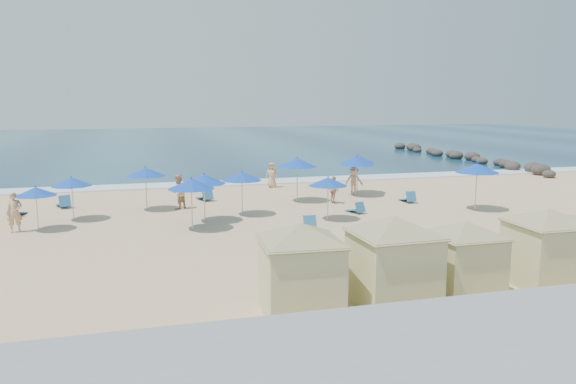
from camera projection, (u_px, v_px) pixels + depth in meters
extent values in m
plane|color=#D3B085|center=(302.00, 232.00, 25.38)|extent=(160.00, 160.00, 0.00)
cube|color=#0D2F4C|center=(187.00, 142.00, 77.67)|extent=(160.00, 80.00, 0.06)
cube|color=white|center=(239.00, 183.00, 40.11)|extent=(160.00, 2.50, 0.08)
cube|color=gray|center=(466.00, 336.00, 12.93)|extent=(160.00, 2.20, 1.10)
cube|color=gray|center=(563.00, 371.00, 9.97)|extent=(160.00, 4.00, 0.12)
ellipsoid|color=#2A2523|center=(549.00, 174.00, 42.89)|extent=(1.00, 1.00, 0.65)
ellipsoid|color=#2A2523|center=(541.00, 170.00, 44.43)|extent=(1.48, 1.48, 0.96)
ellipsoid|color=#2A2523|center=(533.00, 168.00, 45.98)|extent=(1.40, 1.40, 0.91)
ellipsoid|color=#2A2523|center=(512.00, 166.00, 47.19)|extent=(1.32, 1.32, 0.86)
ellipsoid|color=#2A2523|center=(506.00, 164.00, 48.75)|extent=(1.24, 1.24, 0.81)
ellipsoid|color=#2A2523|center=(500.00, 163.00, 50.30)|extent=(1.16, 1.16, 0.75)
ellipsoid|color=#2A2523|center=(482.00, 161.00, 51.51)|extent=(1.08, 1.08, 0.70)
ellipsoid|color=#2A2523|center=(477.00, 160.00, 53.07)|extent=(1.00, 1.00, 0.65)
ellipsoid|color=#2A2523|center=(472.00, 157.00, 54.60)|extent=(1.48, 1.48, 0.96)
ellipsoid|color=#2A2523|center=(456.00, 156.00, 55.81)|extent=(1.40, 1.40, 0.91)
ellipsoid|color=#2A2523|center=(452.00, 154.00, 57.36)|extent=(1.32, 1.32, 0.86)
ellipsoid|color=#2A2523|center=(437.00, 153.00, 58.57)|extent=(1.24, 1.24, 0.81)
ellipsoid|color=#2A2523|center=(434.00, 152.00, 60.13)|extent=(1.16, 1.16, 0.75)
ellipsoid|color=#2A2523|center=(431.00, 151.00, 61.68)|extent=(1.08, 1.08, 0.70)
ellipsoid|color=#2A2523|center=(417.00, 150.00, 62.89)|extent=(1.00, 1.00, 0.65)
ellipsoid|color=#2A2523|center=(415.00, 148.00, 64.42)|extent=(1.48, 1.48, 0.96)
ellipsoid|color=#2A2523|center=(412.00, 147.00, 65.98)|extent=(1.40, 1.40, 0.91)
ellipsoid|color=#2A2523|center=(400.00, 146.00, 67.19)|extent=(1.32, 1.32, 0.86)
cube|color=black|center=(406.00, 256.00, 20.19)|extent=(0.81, 0.81, 0.72)
cube|color=beige|center=(301.00, 278.00, 15.59)|extent=(2.20, 2.20, 2.08)
cube|color=#9A8F64|center=(301.00, 241.00, 15.41)|extent=(2.31, 2.31, 0.08)
pyramid|color=#9A8F64|center=(301.00, 223.00, 15.33)|extent=(4.55, 4.55, 0.52)
cube|color=beige|center=(393.00, 270.00, 16.16)|extent=(2.21, 2.21, 2.15)
cube|color=#9A8F64|center=(394.00, 234.00, 15.98)|extent=(2.32, 2.32, 0.09)
pyramid|color=#9A8F64|center=(395.00, 216.00, 15.90)|extent=(4.70, 4.70, 0.54)
cube|color=beige|center=(464.00, 265.00, 17.12)|extent=(1.89, 1.89, 1.87)
cube|color=#9A8F64|center=(466.00, 235.00, 16.96)|extent=(1.98, 1.98, 0.07)
pyramid|color=#9A8F64|center=(467.00, 220.00, 16.89)|extent=(4.09, 4.09, 0.47)
cube|color=beige|center=(546.00, 255.00, 17.99)|extent=(2.07, 2.07, 2.03)
cube|color=#9A8F64|center=(548.00, 224.00, 17.83)|extent=(2.18, 2.18, 0.08)
pyramid|color=#9A8F64|center=(549.00, 208.00, 17.74)|extent=(4.45, 4.45, 0.51)
cylinder|color=#A5A8AD|center=(73.00, 203.00, 27.68)|extent=(0.05, 0.05, 1.77)
cone|color=#103EB2|center=(72.00, 182.00, 27.51)|extent=(1.96, 1.96, 0.42)
sphere|color=#103EB2|center=(71.00, 177.00, 27.46)|extent=(0.07, 0.07, 0.07)
cylinder|color=#A5A8AD|center=(37.00, 213.00, 25.51)|extent=(0.04, 0.04, 1.66)
cone|color=#103EB2|center=(36.00, 191.00, 25.35)|extent=(1.84, 1.84, 0.39)
sphere|color=#103EB2|center=(35.00, 186.00, 25.31)|extent=(0.07, 0.07, 0.07)
cylinder|color=#A5A8AD|center=(146.00, 193.00, 30.19)|extent=(0.05, 0.05, 1.92)
cone|color=#103EB2|center=(145.00, 172.00, 30.01)|extent=(2.12, 2.12, 0.45)
sphere|color=#103EB2|center=(145.00, 167.00, 29.96)|extent=(0.08, 0.08, 0.08)
cylinder|color=#A5A8AD|center=(192.00, 209.00, 25.63)|extent=(0.05, 0.05, 1.96)
cone|color=#103EB2|center=(191.00, 184.00, 25.44)|extent=(2.17, 2.17, 0.47)
sphere|color=#103EB2|center=(191.00, 178.00, 25.39)|extent=(0.08, 0.08, 0.08)
cylinder|color=#A5A8AD|center=(242.00, 198.00, 28.88)|extent=(0.05, 0.05, 1.87)
cone|color=#103EB2|center=(242.00, 176.00, 28.70)|extent=(2.06, 2.06, 0.44)
sphere|color=#103EB2|center=(242.00, 171.00, 28.66)|extent=(0.08, 0.08, 0.08)
cylinder|color=#A5A8AD|center=(205.00, 202.00, 27.33)|extent=(0.05, 0.05, 1.94)
cone|color=#103EB2|center=(204.00, 179.00, 27.14)|extent=(2.14, 2.14, 0.46)
sphere|color=#103EB2|center=(204.00, 173.00, 27.09)|extent=(0.08, 0.08, 0.08)
cylinder|color=#A5A8AD|center=(297.00, 184.00, 32.73)|extent=(0.06, 0.06, 2.12)
cone|color=#103EB2|center=(297.00, 162.00, 32.52)|extent=(2.34, 2.34, 0.50)
sphere|color=#103EB2|center=(297.00, 157.00, 32.47)|extent=(0.09, 0.09, 0.09)
cylinder|color=#A5A8AD|center=(328.00, 203.00, 27.73)|extent=(0.05, 0.05, 1.78)
cone|color=#103EB2|center=(328.00, 182.00, 27.56)|extent=(1.96, 1.96, 0.42)
sphere|color=#103EB2|center=(328.00, 176.00, 27.52)|extent=(0.07, 0.07, 0.07)
cylinder|color=#A5A8AD|center=(357.00, 178.00, 35.48)|extent=(0.05, 0.05, 2.02)
cone|color=#103EB2|center=(358.00, 159.00, 35.28)|extent=(2.23, 2.23, 0.48)
sphere|color=#103EB2|center=(358.00, 155.00, 35.24)|extent=(0.08, 0.08, 0.08)
cylinder|color=#A5A8AD|center=(356.00, 180.00, 34.61)|extent=(0.05, 0.05, 1.98)
cone|color=#103EB2|center=(356.00, 161.00, 34.42)|extent=(2.19, 2.19, 0.47)
sphere|color=#103EB2|center=(356.00, 157.00, 34.37)|extent=(0.08, 0.08, 0.08)
cylinder|color=#A5A8AD|center=(476.00, 191.00, 30.19)|extent=(0.06, 0.06, 2.11)
cone|color=#103EB2|center=(477.00, 168.00, 29.99)|extent=(2.33, 2.33, 0.50)
sphere|color=#103EB2|center=(477.00, 162.00, 29.94)|extent=(0.09, 0.09, 0.09)
cube|color=#275D90|center=(18.00, 213.00, 28.95)|extent=(0.82, 1.22, 0.31)
cube|color=#275D90|center=(13.00, 210.00, 28.45)|extent=(0.59, 0.44, 0.54)
cube|color=#275D90|center=(63.00, 204.00, 31.18)|extent=(0.93, 1.40, 0.35)
cube|color=#275D90|center=(65.00, 201.00, 30.68)|extent=(0.68, 0.50, 0.62)
cube|color=#275D90|center=(204.00, 197.00, 33.38)|extent=(0.91, 1.43, 0.36)
cube|color=#275D90|center=(208.00, 194.00, 32.85)|extent=(0.69, 0.50, 0.64)
cube|color=#275D90|center=(308.00, 225.00, 26.05)|extent=(0.70, 1.29, 0.34)
cube|color=#275D90|center=(310.00, 222.00, 25.50)|extent=(0.62, 0.40, 0.60)
cube|color=#275D90|center=(355.00, 210.00, 29.70)|extent=(0.77, 1.20, 0.30)
cube|color=#275D90|center=(360.00, 207.00, 29.27)|extent=(0.58, 0.42, 0.53)
cube|color=#275D90|center=(407.00, 199.00, 32.80)|extent=(0.62, 1.23, 0.33)
cube|color=#275D90|center=(411.00, 196.00, 32.27)|extent=(0.58, 0.35, 0.59)
imported|color=tan|center=(14.00, 212.00, 25.17)|extent=(0.72, 0.52, 1.85)
imported|color=tan|center=(178.00, 192.00, 30.59)|extent=(1.16, 1.16, 1.89)
imported|color=tan|center=(334.00, 190.00, 32.22)|extent=(0.58, 0.99, 1.58)
imported|color=tan|center=(354.00, 181.00, 35.13)|extent=(1.25, 0.85, 1.79)
imported|color=tan|center=(272.00, 175.00, 38.07)|extent=(0.98, 0.84, 1.70)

